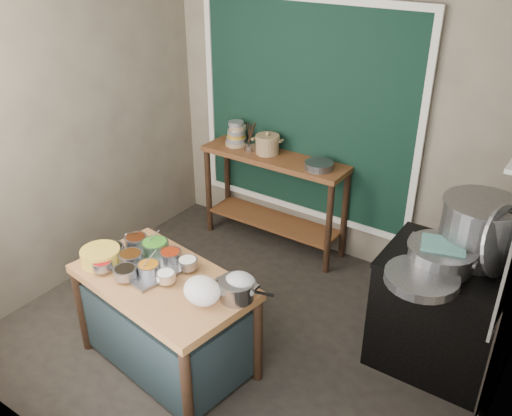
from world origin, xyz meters
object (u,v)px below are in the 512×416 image
Objects in this scene: saucepan at (236,290)px; ceramic_crock at (267,145)px; condiment_tray at (143,264)px; prep_table at (166,322)px; steamer at (441,256)px; stove_block at (444,315)px; stock_pot at (478,229)px; yellow_basin at (101,256)px; back_counter at (274,201)px; utensil_cup at (251,145)px.

ceramic_crock reaches higher than saucepan.
condiment_tray is 2.27× the size of ceramic_crock.
prep_table is at bearing -78.88° from ceramic_crock.
ceramic_crock is 2.09m from steamer.
stove_block is at bearing 30.39° from condiment_tray.
stock_pot is at bearing 29.28° from saucepan.
back_counter is at bearing 83.86° from yellow_basin.
stock_pot reaches higher than utensil_cup.
stock_pot reaches higher than back_counter.
saucepan reaches higher than condiment_tray.
back_counter is 1.98m from yellow_basin.
utensil_cup is at bearing 165.24° from stock_pot.
saucepan is at bearing 19.64° from prep_table.
stove_block is 3.74× the size of saucepan.
back_counter reaches higher than prep_table.
steamer reaches higher than back_counter.
stock_pot is (2.25, -0.59, 0.09)m from utensil_cup.
steamer is (1.91, -0.85, -0.08)m from ceramic_crock.
back_counter is 2.15m from stock_pot.
yellow_basin is at bearing -93.58° from ceramic_crock.
ceramic_crock is (-0.15, 1.82, 0.27)m from condiment_tray.
back_counter is 2.07m from steamer.
stock_pot is (1.15, 1.15, 0.27)m from saucepan.
ceramic_crock is 0.45× the size of stock_pot.
back_counter is at bearing -6.77° from ceramic_crock.
yellow_basin is 2.58m from stock_pot.
condiment_tray is at bearing -149.61° from stove_block.
ceramic_crock is at bearing 173.23° from back_counter.
stove_block is at bearing 42.79° from prep_table.
yellow_basin is at bearing -160.56° from prep_table.
stove_block is 0.55m from steamer.
saucepan is at bearing -135.13° from stock_pot.
stock_pot is at bearing 61.93° from stove_block.
stock_pot is 0.32m from steamer.
back_counter is at bearing -0.03° from utensil_cup.
utensil_cup is (-0.06, 1.94, 0.19)m from yellow_basin.
saucepan is at bearing 11.33° from yellow_basin.
steamer is at bearing -23.91° from ceramic_crock.
utensil_cup is at bearing 158.22° from steamer.
yellow_basin is 1.97m from ceramic_crock.
ceramic_crock is at bearing 163.72° from stock_pot.
back_counter is 1.83m from condiment_tray.
condiment_tray is (-1.84, -1.08, 0.34)m from stove_block.
saucepan is 0.46× the size of stock_pot.
saucepan is 2.06m from utensil_cup.
prep_table is at bearing -145.43° from stove_block.
steamer is (1.55, 1.01, 0.58)m from prep_table.
back_counter is 1.61× the size of stove_block.
stock_pot reaches higher than prep_table.
yellow_basin is 2.32m from steamer.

